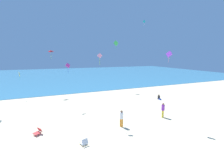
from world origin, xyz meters
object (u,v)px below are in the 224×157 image
beach_chair_far_left (38,132)px  kite_teal (144,22)px  person_6 (159,98)px  beach_chair_near_camera (84,142)px  kite_magenta (68,66)px  person_2 (121,117)px  person_4 (163,109)px  kite_purple (169,54)px  kite_pink (100,56)px  kite_yellow (19,74)px  kite_green (116,43)px  kite_red (51,51)px

beach_chair_far_left → kite_teal: kite_teal is taller
person_6 → beach_chair_near_camera: bearing=-61.5°
person_6 → kite_magenta: 14.74m
person_2 → person_4: size_ratio=0.99×
beach_chair_far_left → beach_chair_near_camera: beach_chair_far_left is taller
person_4 → beach_chair_near_camera: bearing=72.7°
person_2 → kite_teal: (12.05, 14.91, 12.96)m
beach_chair_far_left → kite_purple: (11.88, -2.43, 6.73)m
kite_pink → kite_yellow: 16.20m
kite_green → kite_yellow: bearing=-179.1°
beach_chair_near_camera → kite_pink: bearing=-51.9°
person_4 → kite_green: size_ratio=0.96×
beach_chair_near_camera → person_4: person_4 is taller
kite_yellow → kite_teal: size_ratio=1.09×
beach_chair_near_camera → kite_teal: (16.02, 16.56, 13.69)m
kite_red → kite_green: (11.93, -0.27, 1.63)m
person_2 → kite_pink: 6.32m
beach_chair_near_camera → kite_purple: 10.82m
kite_pink → kite_teal: kite_teal is taller
beach_chair_far_left → person_6: 17.62m
kite_yellow → kite_magenta: 10.08m
beach_chair_near_camera → person_6: 15.61m
kite_red → kite_magenta: bearing=-75.2°
person_4 → kite_teal: (6.77, 14.59, 12.95)m
person_6 → kite_yellow: bearing=-114.0°
person_4 → beach_chair_far_left: bearing=55.8°
kite_purple → kite_teal: kite_teal is taller
kite_red → kite_teal: kite_teal is taller
kite_yellow → kite_red: (4.79, 0.54, 3.73)m
person_6 → person_4: bearing=-37.6°
kite_purple → kite_green: 16.18m
person_4 → kite_pink: 9.13m
beach_chair_near_camera → kite_purple: kite_purple is taller
person_6 → kite_yellow: kite_yellow is taller
kite_purple → kite_magenta: size_ratio=0.88×
person_4 → kite_magenta: kite_magenta is taller
kite_teal → kite_yellow: bearing=-179.4°
kite_yellow → kite_teal: kite_teal is taller
kite_red → kite_green: kite_green is taller
person_4 → kite_teal: kite_teal is taller
beach_chair_far_left → kite_pink: 8.79m
person_4 → kite_green: (0.45, 14.60, 8.37)m
beach_chair_near_camera → kite_pink: (2.38, 3.41, 6.59)m
kite_yellow → kite_green: 17.56m
kite_red → kite_teal: size_ratio=1.38×
person_2 → kite_purple: (4.45, -1.03, 6.03)m
beach_chair_far_left → kite_magenta: kite_magenta is taller
person_2 → person_4: person_4 is taller
kite_purple → beach_chair_far_left: bearing=168.4°
kite_green → kite_teal: size_ratio=1.51×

